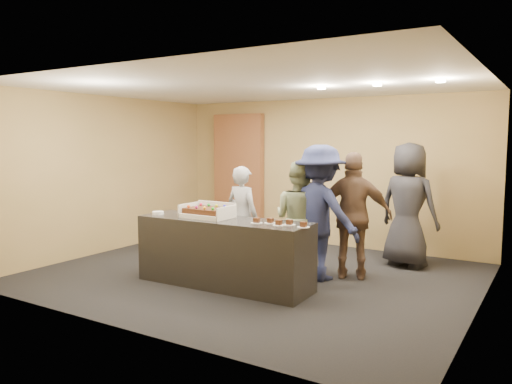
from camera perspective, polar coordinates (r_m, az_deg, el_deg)
room at (r=7.11m, az=-0.21°, el=1.17°), size 6.04×6.00×2.70m
serving_counter at (r=6.72m, az=-3.68°, el=-6.91°), size 2.42×0.77×0.90m
storage_cabinet at (r=10.15m, az=-2.00°, el=1.93°), size 1.12×0.15×2.46m
cake_box at (r=6.80m, az=-5.46°, el=-2.52°), size 0.66×0.45×0.19m
sheet_cake at (r=6.78m, az=-5.60°, el=-2.11°), size 0.56×0.39×0.11m
plate_stack at (r=7.18m, az=-11.14°, el=-2.35°), size 0.16×0.16×0.04m
slice_a at (r=6.30m, az=0.07°, el=-3.37°), size 0.15×0.15×0.07m
slice_b at (r=6.28m, az=1.63°, el=-3.39°), size 0.15×0.15×0.07m
slice_c at (r=6.14m, az=2.62°, el=-3.62°), size 0.15×0.15×0.07m
slice_d at (r=6.17m, az=3.84°, el=-3.58°), size 0.15×0.15×0.07m
slice_e at (r=6.02m, az=5.44°, el=-3.83°), size 0.15×0.15×0.07m
person_server_grey at (r=7.62m, az=-1.54°, el=-2.85°), size 0.61×0.45×1.55m
person_sage_man at (r=7.12m, az=4.98°, el=-3.08°), size 0.89×0.74×1.66m
person_navy_man at (r=6.99m, az=7.31°, el=-2.35°), size 1.34×0.94×1.88m
person_brown_extra at (r=7.10m, az=11.13°, el=-2.69°), size 1.13×0.75×1.78m
person_dark_suit at (r=7.98m, az=17.00°, el=-1.42°), size 1.05×0.81×1.91m
ceiling_spotlights at (r=6.90m, az=13.68°, el=11.83°), size 1.72×0.12×0.03m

